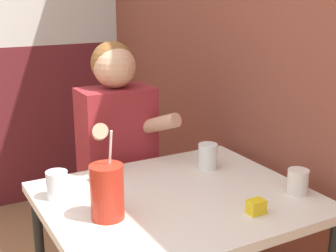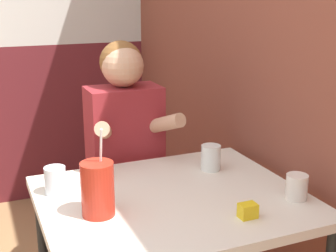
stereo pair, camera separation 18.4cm
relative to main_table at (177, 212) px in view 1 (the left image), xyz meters
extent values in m
cube|color=brown|center=(0.56, 0.69, 0.70)|extent=(0.06, 4.24, 2.70)
cube|color=beige|center=(0.00, 0.00, 0.05)|extent=(0.96, 0.81, 0.04)
cylinder|color=black|center=(0.44, 0.37, -0.31)|extent=(0.04, 0.04, 0.68)
cube|color=maroon|center=(-0.01, 0.56, -0.42)|extent=(0.31, 0.20, 0.47)
cube|color=maroon|center=(-0.01, 0.56, 0.10)|extent=(0.34, 0.20, 0.56)
sphere|color=brown|center=(-0.01, 0.58, 0.49)|extent=(0.20, 0.20, 0.20)
sphere|color=tan|center=(-0.01, 0.56, 0.47)|extent=(0.19, 0.19, 0.19)
cylinder|color=tan|center=(-0.14, 0.42, 0.22)|extent=(0.14, 0.27, 0.15)
cylinder|color=tan|center=(0.13, 0.42, 0.22)|extent=(0.14, 0.27, 0.15)
cylinder|color=#B22819|center=(-0.29, -0.04, 0.16)|extent=(0.11, 0.11, 0.19)
cylinder|color=white|center=(-0.28, -0.04, 0.30)|extent=(0.01, 0.04, 0.14)
cylinder|color=silver|center=(-0.40, 0.20, 0.12)|extent=(0.08, 0.08, 0.10)
cylinder|color=silver|center=(0.26, 0.18, 0.12)|extent=(0.08, 0.08, 0.11)
cylinder|color=silver|center=(0.41, -0.20, 0.11)|extent=(0.08, 0.08, 0.09)
cube|color=#B7140F|center=(-0.20, 0.28, 0.09)|extent=(0.06, 0.04, 0.05)
cube|color=yellow|center=(0.16, -0.26, 0.09)|extent=(0.06, 0.04, 0.05)
camera|label=1|loc=(-0.80, -1.39, 0.80)|focal=50.00mm
camera|label=2|loc=(-0.64, -1.47, 0.80)|focal=50.00mm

